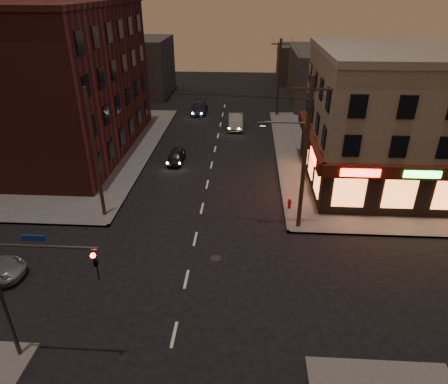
# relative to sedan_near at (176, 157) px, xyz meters

# --- Properties ---
(ground) EXTENTS (120.00, 120.00, 0.00)m
(ground) POSITION_rel_sedan_near_xyz_m (3.31, -16.41, -0.58)
(ground) COLOR black
(ground) RESTS_ON ground
(sidewalk_ne) EXTENTS (24.00, 28.00, 0.15)m
(sidewalk_ne) POSITION_rel_sedan_near_xyz_m (21.31, 2.59, -0.51)
(sidewalk_ne) COLOR #514F4C
(sidewalk_ne) RESTS_ON ground
(sidewalk_nw) EXTENTS (24.00, 28.00, 0.15)m
(sidewalk_nw) POSITION_rel_sedan_near_xyz_m (-14.69, 2.59, -0.51)
(sidewalk_nw) COLOR #514F4C
(sidewalk_nw) RESTS_ON ground
(pizza_building) EXTENTS (15.85, 12.85, 10.50)m
(pizza_building) POSITION_rel_sedan_near_xyz_m (19.24, -2.98, 4.76)
(pizza_building) COLOR gray
(pizza_building) RESTS_ON sidewalk_ne
(brick_apartment) EXTENTS (12.00, 20.00, 13.00)m
(brick_apartment) POSITION_rel_sedan_near_xyz_m (-11.19, 2.59, 6.07)
(brick_apartment) COLOR #4B1D18
(brick_apartment) RESTS_ON sidewalk_nw
(bg_building_ne_a) EXTENTS (10.00, 12.00, 7.00)m
(bg_building_ne_a) POSITION_rel_sedan_near_xyz_m (17.31, 21.59, 2.92)
(bg_building_ne_a) COLOR #3F3D3A
(bg_building_ne_a) RESTS_ON ground
(bg_building_nw) EXTENTS (9.00, 10.00, 8.00)m
(bg_building_nw) POSITION_rel_sedan_near_xyz_m (-9.69, 25.59, 3.42)
(bg_building_nw) COLOR #3F3D3A
(bg_building_nw) RESTS_ON ground
(bg_building_ne_b) EXTENTS (8.00, 8.00, 6.00)m
(bg_building_ne_b) POSITION_rel_sedan_near_xyz_m (15.31, 35.59, 2.42)
(bg_building_ne_b) COLOR #3F3D3A
(bg_building_ne_b) RESTS_ON ground
(utility_pole_main) EXTENTS (4.20, 0.44, 10.00)m
(utility_pole_main) POSITION_rel_sedan_near_xyz_m (9.99, -10.61, 5.18)
(utility_pole_main) COLOR #382619
(utility_pole_main) RESTS_ON sidewalk_ne
(utility_pole_far) EXTENTS (0.26, 0.26, 9.00)m
(utility_pole_far) POSITION_rel_sedan_near_xyz_m (10.11, 15.59, 4.07)
(utility_pole_far) COLOR #382619
(utility_pole_far) RESTS_ON sidewalk_ne
(utility_pole_west) EXTENTS (0.24, 0.24, 9.00)m
(utility_pole_west) POSITION_rel_sedan_near_xyz_m (-3.49, -9.91, 4.07)
(utility_pole_west) COLOR #382619
(utility_pole_west) RESTS_ON sidewalk_nw
(traffic_signal) EXTENTS (4.49, 0.32, 6.47)m
(traffic_signal) POSITION_rel_sedan_near_xyz_m (-2.26, -22.01, 3.57)
(traffic_signal) COLOR #333538
(traffic_signal) RESTS_ON ground
(sedan_near) EXTENTS (1.47, 3.47, 1.17)m
(sedan_near) POSITION_rel_sedan_near_xyz_m (0.00, 0.00, 0.00)
(sedan_near) COLOR black
(sedan_near) RESTS_ON ground
(sedan_mid) EXTENTS (1.80, 4.66, 1.51)m
(sedan_mid) POSITION_rel_sedan_near_xyz_m (5.13, 10.48, 0.17)
(sedan_mid) COLOR gray
(sedan_mid) RESTS_ON ground
(sedan_far) EXTENTS (1.95, 4.68, 1.35)m
(sedan_far) POSITION_rel_sedan_near_xyz_m (0.28, 16.04, 0.09)
(sedan_far) COLOR #181F31
(sedan_far) RESTS_ON ground
(fire_hydrant) EXTENTS (0.34, 0.34, 0.75)m
(fire_hydrant) POSITION_rel_sedan_near_xyz_m (9.71, -8.22, -0.03)
(fire_hydrant) COLOR #9F130E
(fire_hydrant) RESTS_ON sidewalk_ne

